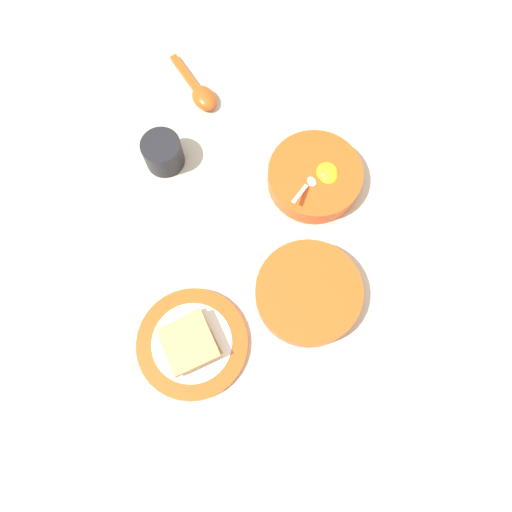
% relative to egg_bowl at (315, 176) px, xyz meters
% --- Properties ---
extents(ground_plane, '(3.00, 3.00, 0.00)m').
position_rel_egg_bowl_xyz_m(ground_plane, '(0.01, -0.10, -0.02)').
color(ground_plane, beige).
extents(egg_bowl, '(0.17, 0.17, 0.07)m').
position_rel_egg_bowl_xyz_m(egg_bowl, '(0.00, 0.00, 0.00)').
color(egg_bowl, '#DB5119').
rests_on(egg_bowl, ground_plane).
extents(toast_plate, '(0.19, 0.19, 0.01)m').
position_rel_egg_bowl_xyz_m(toast_plate, '(0.20, -0.31, -0.02)').
color(toast_plate, '#DB5119').
rests_on(toast_plate, ground_plane).
extents(toast_sandwich, '(0.09, 0.09, 0.03)m').
position_rel_egg_bowl_xyz_m(toast_sandwich, '(0.20, -0.31, 0.01)').
color(toast_sandwich, tan).
rests_on(toast_sandwich, toast_plate).
extents(soup_spoon, '(0.15, 0.06, 0.03)m').
position_rel_egg_bowl_xyz_m(soup_spoon, '(-0.25, -0.13, -0.01)').
color(soup_spoon, '#DB5119').
rests_on(soup_spoon, ground_plane).
extents(congee_bowl, '(0.18, 0.18, 0.04)m').
position_rel_egg_bowl_xyz_m(congee_bowl, '(0.20, -0.10, -0.00)').
color(congee_bowl, '#DB5119').
rests_on(congee_bowl, ground_plane).
extents(drinking_cup, '(0.07, 0.07, 0.06)m').
position_rel_egg_bowl_xyz_m(drinking_cup, '(-0.14, -0.24, 0.01)').
color(drinking_cup, black).
rests_on(drinking_cup, ground_plane).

